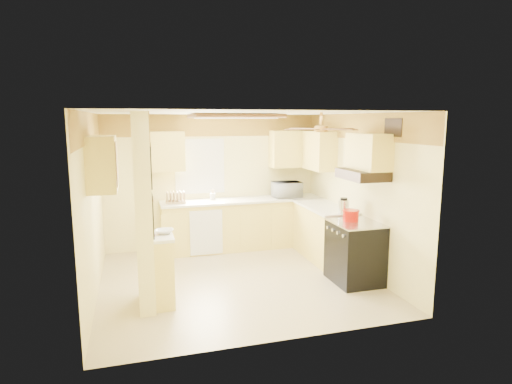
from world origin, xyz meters
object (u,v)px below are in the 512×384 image
object	(u,v)px
stove	(355,252)
kettle	(344,206)
microwave	(287,190)
bowl	(165,231)
dutch_oven	(351,215)

from	to	relation	value
stove	kettle	distance (m)	0.77
microwave	bowl	xyz separation A→B (m)	(-2.45, -2.07, -0.12)
microwave	dutch_oven	distance (m)	2.03
stove	kettle	world-z (taller)	kettle
bowl	microwave	bearing A→B (deg)	40.16
stove	bowl	world-z (taller)	bowl
bowl	dutch_oven	world-z (taller)	dutch_oven
dutch_oven	kettle	distance (m)	0.39
stove	bowl	size ratio (longest dim) A/B	4.06
stove	bowl	bearing A→B (deg)	179.02
dutch_oven	kettle	xyz separation A→B (m)	(0.08, 0.38, 0.06)
bowl	dutch_oven	size ratio (longest dim) A/B	0.90
stove	bowl	distance (m)	2.81
microwave	dutch_oven	size ratio (longest dim) A/B	2.13
microwave	bowl	world-z (taller)	microwave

